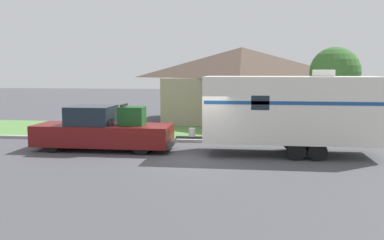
% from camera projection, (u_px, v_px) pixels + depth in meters
% --- Properties ---
extents(ground_plane, '(120.00, 120.00, 0.00)m').
position_uv_depth(ground_plane, '(197.00, 158.00, 17.24)').
color(ground_plane, '#47474C').
extents(curb_strip, '(80.00, 0.30, 0.14)m').
position_uv_depth(curb_strip, '(206.00, 141.00, 20.93)').
color(curb_strip, '#999993').
rests_on(curb_strip, ground_plane).
extents(lawn_strip, '(80.00, 7.00, 0.03)m').
position_uv_depth(lawn_strip, '(212.00, 131.00, 24.53)').
color(lawn_strip, '#568442').
rests_on(lawn_strip, ground_plane).
extents(house_across_street, '(10.73, 7.82, 5.07)m').
position_uv_depth(house_across_street, '(241.00, 83.00, 29.55)').
color(house_across_street, gray).
rests_on(house_across_street, ground_plane).
extents(pickup_truck, '(6.15, 2.02, 2.05)m').
position_uv_depth(pickup_truck, '(103.00, 130.00, 18.90)').
color(pickup_truck, black).
rests_on(pickup_truck, ground_plane).
extents(travel_trailer, '(8.38, 2.50, 3.55)m').
position_uv_depth(travel_trailer, '(291.00, 109.00, 17.71)').
color(travel_trailer, black).
rests_on(travel_trailer, ground_plane).
extents(mailbox, '(0.48, 0.20, 1.23)m').
position_uv_depth(mailbox, '(243.00, 122.00, 21.22)').
color(mailbox, brown).
rests_on(mailbox, ground_plane).
extents(tree_in_yard, '(2.67, 2.67, 4.75)m').
position_uv_depth(tree_in_yard, '(335.00, 72.00, 22.72)').
color(tree_in_yard, brown).
rests_on(tree_in_yard, ground_plane).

